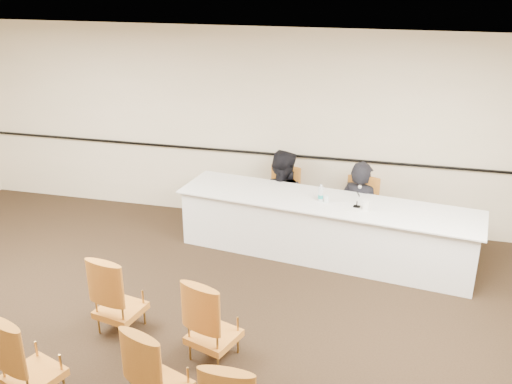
{
  "coord_description": "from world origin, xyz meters",
  "views": [
    {
      "loc": [
        1.85,
        -4.22,
        3.88
      ],
      "look_at": [
        0.14,
        2.6,
        1.01
      ],
      "focal_mm": 40.0,
      "sensor_mm": 36.0,
      "label": 1
    }
  ],
  "objects_px": {
    "panel_table": "(325,228)",
    "aud_chair_front_mid": "(213,318)",
    "panelist_main_chair": "(359,212)",
    "water_bottle": "(321,193)",
    "aud_chair_back_mid": "(159,369)",
    "panelist_second_chair": "(281,200)",
    "drinking_glass": "(326,199)",
    "panelist_main": "(359,217)",
    "aud_chair_back_left": "(30,356)",
    "coffee_cup": "(366,206)",
    "aud_chair_front_left": "(119,292)",
    "microphone": "(357,198)",
    "panelist_second": "(281,205)"
  },
  "relations": [
    {
      "from": "panelist_main",
      "to": "aud_chair_front_left",
      "type": "relative_size",
      "value": 1.82
    },
    {
      "from": "aud_chair_front_mid",
      "to": "aud_chair_back_mid",
      "type": "distance_m",
      "value": 0.89
    },
    {
      "from": "panelist_main",
      "to": "panelist_main_chair",
      "type": "distance_m",
      "value": 0.08
    },
    {
      "from": "water_bottle",
      "to": "aud_chair_front_mid",
      "type": "relative_size",
      "value": 0.25
    },
    {
      "from": "panelist_main_chair",
      "to": "water_bottle",
      "type": "relative_size",
      "value": 3.97
    },
    {
      "from": "drinking_glass",
      "to": "aud_chair_back_left",
      "type": "distance_m",
      "value": 4.15
    },
    {
      "from": "panelist_main_chair",
      "to": "aud_chair_back_mid",
      "type": "relative_size",
      "value": 1.0
    },
    {
      "from": "aud_chair_back_left",
      "to": "aud_chair_back_mid",
      "type": "height_order",
      "value": "same"
    },
    {
      "from": "aud_chair_back_left",
      "to": "aud_chair_back_mid",
      "type": "xyz_separation_m",
      "value": [
        1.23,
        0.13,
        0.0
      ]
    },
    {
      "from": "panelist_second_chair",
      "to": "aud_chair_front_mid",
      "type": "distance_m",
      "value": 3.21
    },
    {
      "from": "panelist_second",
      "to": "aud_chair_front_mid",
      "type": "bearing_deg",
      "value": 102.05
    },
    {
      "from": "panelist_main",
      "to": "coffee_cup",
      "type": "distance_m",
      "value": 0.91
    },
    {
      "from": "aud_chair_front_left",
      "to": "microphone",
      "type": "bearing_deg",
      "value": 53.86
    },
    {
      "from": "panelist_main",
      "to": "drinking_glass",
      "type": "distance_m",
      "value": 0.87
    },
    {
      "from": "panelist_main_chair",
      "to": "coffee_cup",
      "type": "relative_size",
      "value": 6.83
    },
    {
      "from": "aud_chair_front_left",
      "to": "aud_chair_front_mid",
      "type": "height_order",
      "value": "same"
    },
    {
      "from": "panelist_second_chair",
      "to": "coffee_cup",
      "type": "height_order",
      "value": "coffee_cup"
    },
    {
      "from": "panelist_second_chair",
      "to": "panel_table",
      "type": "bearing_deg",
      "value": -34.87
    },
    {
      "from": "coffee_cup",
      "to": "aud_chair_front_mid",
      "type": "distance_m",
      "value": 2.71
    },
    {
      "from": "panelist_second",
      "to": "aud_chair_front_left",
      "type": "bearing_deg",
      "value": 80.97
    },
    {
      "from": "panelist_second_chair",
      "to": "drinking_glass",
      "type": "relative_size",
      "value": 9.5
    },
    {
      "from": "panelist_main",
      "to": "panelist_second",
      "type": "distance_m",
      "value": 1.2
    },
    {
      "from": "drinking_glass",
      "to": "aud_chair_back_mid",
      "type": "distance_m",
      "value": 3.51
    },
    {
      "from": "panelist_second",
      "to": "coffee_cup",
      "type": "xyz_separation_m",
      "value": [
        1.31,
        -0.91,
        0.5
      ]
    },
    {
      "from": "microphone",
      "to": "aud_chair_front_mid",
      "type": "xyz_separation_m",
      "value": [
        -1.24,
        -2.39,
        -0.49
      ]
    },
    {
      "from": "panelist_second_chair",
      "to": "aud_chair_back_mid",
      "type": "distance_m",
      "value": 4.08
    },
    {
      "from": "panelist_second_chair",
      "to": "aud_chair_front_mid",
      "type": "relative_size",
      "value": 1.0
    },
    {
      "from": "coffee_cup",
      "to": "drinking_glass",
      "type": "bearing_deg",
      "value": 164.17
    },
    {
      "from": "panelist_second_chair",
      "to": "water_bottle",
      "type": "relative_size",
      "value": 3.97
    },
    {
      "from": "microphone",
      "to": "drinking_glass",
      "type": "distance_m",
      "value": 0.43
    },
    {
      "from": "panel_table",
      "to": "panelist_second_chair",
      "type": "distance_m",
      "value": 1.05
    },
    {
      "from": "panelist_second_chair",
      "to": "aud_chair_back_mid",
      "type": "xyz_separation_m",
      "value": [
        -0.28,
        -4.08,
        0.0
      ]
    },
    {
      "from": "panelist_second",
      "to": "aud_chair_front_mid",
      "type": "distance_m",
      "value": 3.21
    },
    {
      "from": "aud_chair_front_left",
      "to": "aud_chair_back_mid",
      "type": "height_order",
      "value": "same"
    },
    {
      "from": "drinking_glass",
      "to": "panelist_main",
      "type": "bearing_deg",
      "value": 54.69
    },
    {
      "from": "aud_chair_front_mid",
      "to": "panelist_main",
      "type": "bearing_deg",
      "value": 86.36
    },
    {
      "from": "panelist_main",
      "to": "aud_chair_back_left",
      "type": "xyz_separation_m",
      "value": [
        -2.7,
        -4.03,
        0.08
      ]
    },
    {
      "from": "aud_chair_front_mid",
      "to": "drinking_glass",
      "type": "bearing_deg",
      "value": 90.01
    },
    {
      "from": "panelist_main_chair",
      "to": "drinking_glass",
      "type": "height_order",
      "value": "panelist_main_chair"
    },
    {
      "from": "panel_table",
      "to": "aud_chair_front_mid",
      "type": "distance_m",
      "value": 2.63
    },
    {
      "from": "panelist_main_chair",
      "to": "water_bottle",
      "type": "bearing_deg",
      "value": -123.47
    },
    {
      "from": "panel_table",
      "to": "panelist_main_chair",
      "type": "relative_size",
      "value": 4.36
    },
    {
      "from": "panelist_main",
      "to": "microphone",
      "type": "relative_size",
      "value": 6.45
    },
    {
      "from": "microphone",
      "to": "panelist_main_chair",
      "type": "bearing_deg",
      "value": 96.11
    },
    {
      "from": "panelist_second_chair",
      "to": "aud_chair_front_left",
      "type": "relative_size",
      "value": 1.0
    },
    {
      "from": "microphone",
      "to": "coffee_cup",
      "type": "xyz_separation_m",
      "value": [
        0.12,
        -0.08,
        -0.06
      ]
    },
    {
      "from": "panelist_second_chair",
      "to": "microphone",
      "type": "height_order",
      "value": "microphone"
    },
    {
      "from": "panelist_second_chair",
      "to": "panelist_main_chair",
      "type": "bearing_deg",
      "value": -0.0
    },
    {
      "from": "water_bottle",
      "to": "aud_chair_front_mid",
      "type": "height_order",
      "value": "water_bottle"
    },
    {
      "from": "aud_chair_back_mid",
      "to": "coffee_cup",
      "type": "bearing_deg",
      "value": 83.9
    }
  ]
}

